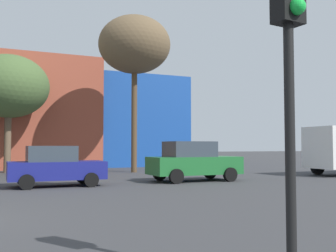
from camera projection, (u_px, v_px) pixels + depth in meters
name	position (u px, v px, depth m)	size (l,w,h in m)	color
parked_car_2	(56.00, 166.00, 16.16)	(3.81, 1.87, 1.65)	navy
parked_car_3	(193.00, 161.00, 18.69)	(4.30, 2.11, 1.86)	#1E662D
traffic_light_near_right	(290.00, 37.00, 4.67)	(0.38, 0.38, 3.98)	black
bare_tree_0	(9.00, 87.00, 25.04)	(5.00, 5.00, 7.43)	brown
bare_tree_1	(135.00, 46.00, 25.45)	(4.62, 4.62, 10.02)	brown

